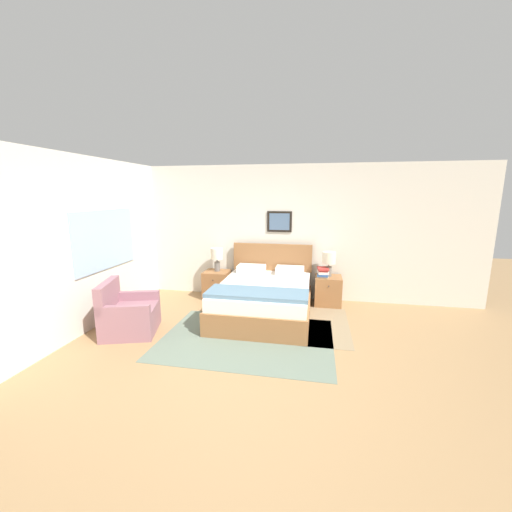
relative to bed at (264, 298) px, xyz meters
The scene contains 16 objects.
ground_plane 1.83m from the bed, 87.25° to the right, with size 16.00×16.00×0.00m, color #99754C.
wall_back 1.46m from the bed, 85.35° to the left, with size 7.60×0.09×2.60m.
wall_left 2.76m from the bed, behind, with size 0.08×5.23×2.60m.
area_rug_main 0.99m from the bed, 95.79° to the right, with size 2.42×1.79×0.01m.
area_rug_bedside 1.10m from the bed, 13.29° to the right, with size 0.72×1.56×0.01m.
bed is the anchor object (origin of this frame).
armchair 2.16m from the bed, 150.75° to the right, with size 0.91×0.94×0.79m.
nightstand_near_window 1.32m from the bed, 145.20° to the left, with size 0.48×0.48×0.54m.
nightstand_by_door 1.32m from the bed, 34.80° to the left, with size 0.48×0.48×0.54m.
table_lamp_near_window 1.44m from the bed, 144.14° to the left, with size 0.24×0.24×0.46m.
table_lamp_by_door 1.44m from the bed, 35.80° to the left, with size 0.24×0.24×0.46m.
book_thick_bottom 1.23m from the bed, 35.95° to the left, with size 0.22×0.24×0.03m.
book_hardcover_middle 1.24m from the bed, 35.95° to the left, with size 0.21×0.27×0.04m.
book_novel_upper 1.25m from the bed, 35.95° to the left, with size 0.22×0.27×0.04m.
book_slim_near_top 1.26m from the bed, 35.95° to the left, with size 0.18×0.24×0.03m.
book_paperback_top 1.27m from the bed, 35.95° to the left, with size 0.22×0.28×0.03m.
Camera 1 is at (0.74, -3.23, 2.04)m, focal length 22.00 mm.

